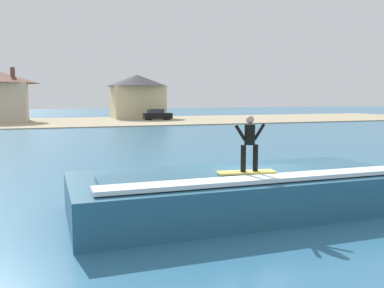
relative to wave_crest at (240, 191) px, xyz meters
The scene contains 8 objects.
ground_plane 0.96m from the wave_crest, 39.96° to the left, with size 260.00×260.00×0.00m, color #2F678A.
wave_crest is the anchor object (origin of this frame).
surfboard 1.05m from the wave_crest, 102.31° to the right, with size 1.82×0.73×0.06m.
surfer 1.89m from the wave_crest, 97.10° to the right, with size 1.02×0.32×1.69m.
shoreline_bank 51.93m from the wave_crest, 89.40° to the left, with size 120.00×24.71×0.14m.
car_far_shore 53.09m from the wave_crest, 78.30° to the left, with size 4.47×2.02×1.86m.
house_with_chimney 56.44m from the wave_crest, 102.30° to the left, with size 10.92×10.92×8.01m.
house_gabled_white 59.34m from the wave_crest, 81.25° to the left, with size 10.53×10.53×7.55m.
Camera 1 is at (-6.36, -12.28, 3.64)m, focal length 38.68 mm.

